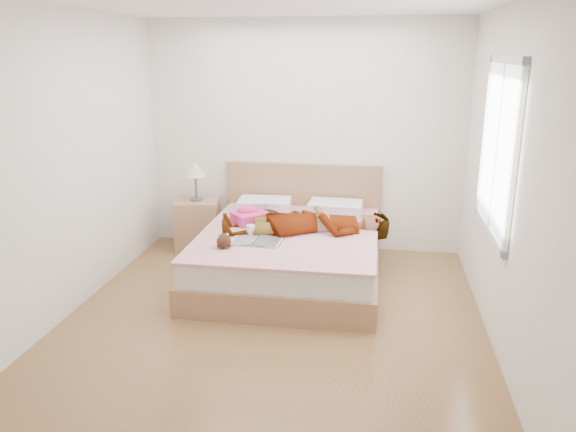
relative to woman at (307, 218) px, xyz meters
The scene contains 11 objects.
ground 1.22m from the woman, 99.07° to the right, with size 4.00×4.00×0.00m, color #55361A.
woman is the anchor object (origin of this frame).
hair 0.73m from the woman, 141.71° to the left, with size 0.39×0.48×0.07m, color black.
phone 0.64m from the woman, 141.34° to the left, with size 0.04×0.09×0.01m, color silver.
room_shell 1.97m from the woman, 24.64° to the right, with size 4.00×4.00×4.00m.
bed 0.39m from the woman, behind, with size 1.80×2.08×1.00m.
towel 0.64m from the woman, 167.22° to the left, with size 0.45×0.44×0.18m.
magazine 0.64m from the woman, 132.75° to the right, with size 0.49×0.34×0.03m.
coffee_mug 0.58m from the woman, 152.80° to the right, with size 0.13×0.09×0.10m.
plush_toy 0.94m from the woman, 137.01° to the right, with size 0.17×0.23×0.11m.
nightstand 1.53m from the woman, 155.17° to the left, with size 0.55×0.51×1.05m.
Camera 1 is at (0.83, -4.32, 2.25)m, focal length 35.00 mm.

